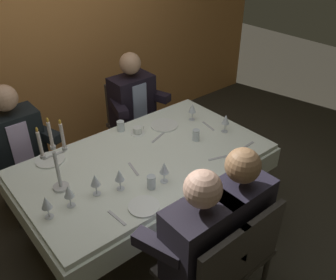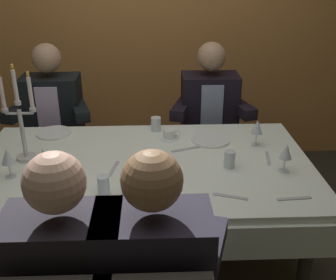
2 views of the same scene
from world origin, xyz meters
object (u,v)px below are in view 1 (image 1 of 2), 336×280
object	(u,v)px
dinner_plate_1	(50,160)
water_tumbler_1	(196,135)
dining_table	(146,169)
wine_glass_3	(192,108)
seated_diner_1	(200,242)
seated_diner_3	(132,101)
wine_glass_1	(164,168)
wine_glass_5	(69,192)
dinner_plate_0	(164,125)
candelabra	(56,162)
seated_diner_2	(237,217)
water_tumbler_0	(121,126)
dinner_plate_2	(144,206)
coffee_cup_0	(138,131)
wine_glass_6	(226,120)
wine_glass_4	(46,203)
wine_glass_0	(95,181)
wine_glass_2	(119,176)
seated_diner_0	(15,141)
water_tumbler_2	(151,182)

from	to	relation	value
dinner_plate_1	water_tumbler_1	world-z (taller)	water_tumbler_1
dining_table	wine_glass_3	xyz separation A→B (m)	(0.69, 0.21, 0.23)
seated_diner_1	seated_diner_3	distance (m)	1.93
wine_glass_1	wine_glass_5	world-z (taller)	same
dinner_plate_0	water_tumbler_1	xyz separation A→B (m)	(0.06, -0.35, 0.04)
candelabra	seated_diner_2	size ratio (longest dim) A/B	0.45
water_tumbler_1	water_tumbler_0	bearing A→B (deg)	126.91
water_tumbler_1	dinner_plate_2	bearing A→B (deg)	-155.27
coffee_cup_0	seated_diner_3	world-z (taller)	seated_diner_3
wine_glass_6	coffee_cup_0	bearing A→B (deg)	142.75
dinner_plate_2	wine_glass_4	size ratio (longest dim) A/B	1.26
wine_glass_0	wine_glass_2	size ratio (longest dim) A/B	1.00
wine_glass_4	seated_diner_1	xyz separation A→B (m)	(0.58, -0.75, -0.12)
dinner_plate_1	water_tumbler_0	world-z (taller)	water_tumbler_0
dining_table	wine_glass_1	xyz separation A→B (m)	(-0.07, -0.32, 0.24)
seated_diner_1	seated_diner_3	bearing A→B (deg)	66.89
wine_glass_6	coffee_cup_0	size ratio (longest dim) A/B	1.24
wine_glass_4	water_tumbler_0	bearing A→B (deg)	32.78
dinner_plate_0	seated_diner_0	bearing A→B (deg)	151.47
candelabra	wine_glass_3	distance (m)	1.37
wine_glass_2	water_tumbler_0	size ratio (longest dim) A/B	1.80
seated_diner_1	seated_diner_2	size ratio (longest dim) A/B	1.00
dining_table	water_tumbler_1	size ratio (longest dim) A/B	20.13
dinner_plate_1	seated_diner_0	world-z (taller)	seated_diner_0
seated_diner_3	wine_glass_3	bearing A→B (deg)	-73.67
wine_glass_3	wine_glass_6	bearing A→B (deg)	-77.64
water_tumbler_2	dinner_plate_2	bearing A→B (deg)	-141.53
wine_glass_3	wine_glass_6	world-z (taller)	same
dinner_plate_1	seated_diner_0	distance (m)	0.47
seated_diner_2	dinner_plate_2	bearing A→B (deg)	131.92
water_tumbler_0	wine_glass_5	bearing A→B (deg)	-142.68
seated_diner_3	dinner_plate_0	bearing A→B (deg)	-96.67
wine_glass_1	dinner_plate_1	bearing A→B (deg)	124.25
wine_glass_3	dinner_plate_1	bearing A→B (deg)	170.14
candelabra	dinner_plate_0	bearing A→B (deg)	10.84
water_tumbler_0	coffee_cup_0	distance (m)	0.16
wine_glass_2	wine_glass_3	xyz separation A→B (m)	(1.05, 0.40, 0.00)
wine_glass_1	wine_glass_5	distance (m)	0.65
water_tumbler_0	coffee_cup_0	bearing A→B (deg)	-57.63
dinner_plate_1	seated_diner_2	distance (m)	1.46
wine_glass_2	seated_diner_3	bearing A→B (deg)	51.88
dinner_plate_1	wine_glass_0	bearing A→B (deg)	-82.04
water_tumbler_0	wine_glass_1	bearing A→B (deg)	-101.06
water_tumbler_2	dinner_plate_1	bearing A→B (deg)	118.23
dinner_plate_0	wine_glass_6	size ratio (longest dim) A/B	1.47
dinner_plate_0	seated_diner_0	distance (m)	1.27
wine_glass_0	seated_diner_0	bearing A→B (deg)	100.14
water_tumbler_1	water_tumbler_2	bearing A→B (deg)	-159.13
wine_glass_3	seated_diner_3	size ratio (longest dim) A/B	0.13
seated_diner_3	coffee_cup_0	bearing A→B (deg)	-120.37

